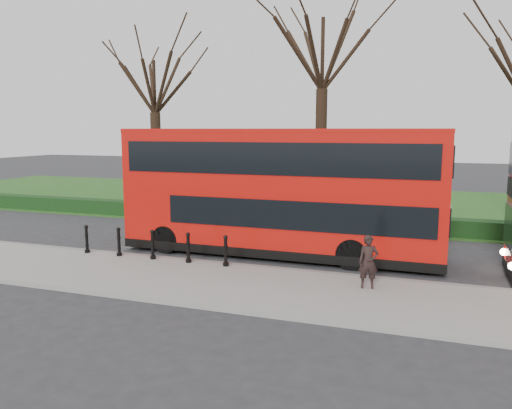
% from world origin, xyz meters
% --- Properties ---
extents(ground, '(120.00, 120.00, 0.00)m').
position_xyz_m(ground, '(0.00, 0.00, 0.00)').
color(ground, '#28282B').
rests_on(ground, ground).
extents(pavement, '(60.00, 4.00, 0.15)m').
position_xyz_m(pavement, '(0.00, -3.00, 0.07)').
color(pavement, gray).
rests_on(pavement, ground).
extents(kerb, '(60.00, 0.25, 0.16)m').
position_xyz_m(kerb, '(0.00, -1.00, 0.07)').
color(kerb, slate).
rests_on(kerb, ground).
extents(grass_verge, '(60.00, 18.00, 0.06)m').
position_xyz_m(grass_verge, '(0.00, 15.00, 0.03)').
color(grass_verge, '#234E1A').
rests_on(grass_verge, ground).
extents(hedge, '(60.00, 0.90, 0.80)m').
position_xyz_m(hedge, '(0.00, 6.80, 0.40)').
color(hedge, black).
rests_on(hedge, ground).
extents(yellow_line_outer, '(60.00, 0.10, 0.01)m').
position_xyz_m(yellow_line_outer, '(0.00, -0.70, 0.01)').
color(yellow_line_outer, yellow).
rests_on(yellow_line_outer, ground).
extents(yellow_line_inner, '(60.00, 0.10, 0.01)m').
position_xyz_m(yellow_line_inner, '(0.00, -0.50, 0.01)').
color(yellow_line_inner, yellow).
rests_on(yellow_line_inner, ground).
extents(tree_left, '(6.63, 6.63, 10.35)m').
position_xyz_m(tree_left, '(-8.00, 10.00, 7.52)').
color(tree_left, black).
rests_on(tree_left, ground).
extents(tree_mid, '(7.91, 7.91, 12.36)m').
position_xyz_m(tree_mid, '(2.00, 10.00, 8.99)').
color(tree_mid, black).
rests_on(tree_mid, ground).
extents(bollard_row, '(5.74, 0.15, 1.00)m').
position_xyz_m(bollard_row, '(-1.58, -1.35, 0.65)').
color(bollard_row, black).
rests_on(bollard_row, pavement).
extents(bus_lead, '(11.85, 2.72, 4.72)m').
position_xyz_m(bus_lead, '(2.30, 1.28, 2.38)').
color(bus_lead, '#B5100A').
rests_on(bus_lead, ground).
extents(pedestrian, '(0.63, 0.48, 1.55)m').
position_xyz_m(pedestrian, '(6.00, -2.16, 0.92)').
color(pedestrian, black).
rests_on(pedestrian, pavement).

